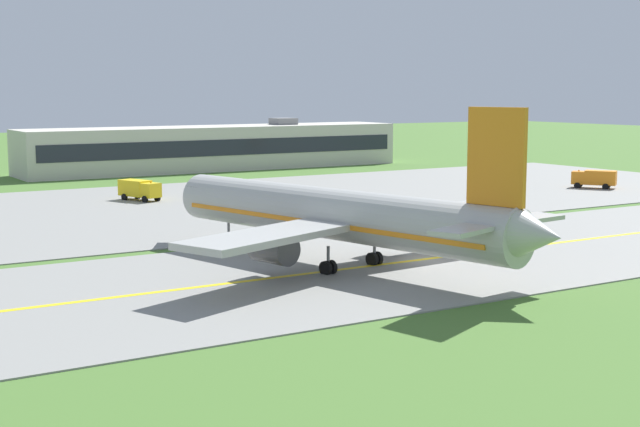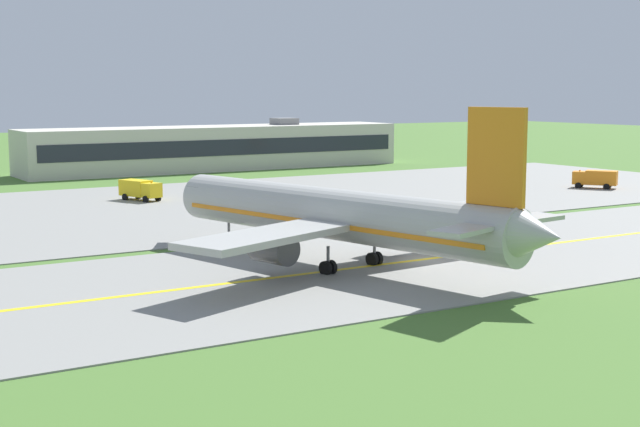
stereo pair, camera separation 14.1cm
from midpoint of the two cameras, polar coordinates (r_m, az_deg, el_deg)
ground_plane at (r=74.73m, az=6.57°, el=-2.95°), size 500.00×500.00×0.00m
taxiway_strip at (r=74.72m, az=6.57°, el=-2.91°), size 240.00×28.00×0.10m
apron_pad at (r=114.87m, az=-2.50°, el=0.86°), size 140.00×52.00×0.10m
taxiway_centreline at (r=74.71m, az=6.58°, el=-2.87°), size 220.00×0.60×0.01m
airplane_lead at (r=70.68m, az=1.19°, el=-0.12°), size 32.11×39.30×12.70m
service_truck_baggage at (r=116.02m, az=-11.17°, el=1.53°), size 3.94×6.34×2.60m
service_truck_fuel at (r=133.67m, az=16.91°, el=2.14°), size 5.05×6.12×2.60m
terminal_building at (r=160.90m, az=-6.45°, el=4.13°), size 68.21×12.06×8.75m
traffic_cone_near_edge at (r=98.60m, az=13.45°, el=-0.34°), size 0.44×0.44×0.60m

